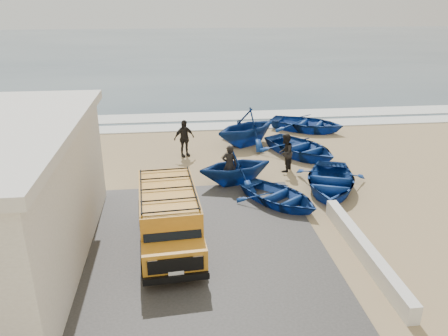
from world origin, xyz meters
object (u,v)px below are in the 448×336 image
boat_mid_left (235,166)px  boat_far_left (246,127)px  fisherman_front (230,165)px  fisherman_back (184,138)px  fisherman_middle (285,153)px  boat_far_right (307,123)px  boat_mid_right (300,147)px  parapet (364,251)px  boat_near_left (279,196)px  boat_near_right (330,181)px  van (169,216)px

boat_mid_left → boat_far_left: bearing=-28.5°
fisherman_front → fisherman_back: (-1.80, 3.79, 0.06)m
fisherman_middle → fisherman_front: bearing=-31.4°
fisherman_middle → boat_far_right: bearing=-171.0°
boat_mid_right → boat_far_left: bearing=109.6°
fisherman_front → fisherman_middle: 3.00m
parapet → boat_near_left: (-1.73, 3.95, 0.08)m
fisherman_middle → boat_mid_right: bearing=-179.9°
boat_near_left → boat_near_right: boat_near_right is taller
boat_mid_right → fisherman_front: size_ratio=2.41×
van → boat_near_right: van is taller
boat_far_right → fisherman_front: fisherman_front is taller
boat_mid_left → boat_far_left: 5.40m
parapet → fisherman_middle: size_ratio=3.39×
boat_near_right → boat_mid_right: size_ratio=0.98×
van → boat_far_right: 14.63m
boat_far_right → fisherman_back: size_ratio=2.31×
van → boat_mid_right: van is taller
parapet → fisherman_back: size_ratio=3.19×
parapet → boat_far_right: bearing=80.6°
parapet → boat_far_left: boat_far_left is taller
boat_far_right → fisherman_back: bearing=147.2°
fisherman_middle → fisherman_back: 5.20m
boat_far_left → boat_mid_left: bearing=-46.4°
parapet → boat_mid_left: 6.91m
boat_far_right → van: bearing=177.1°
parapet → fisherman_middle: 7.44m
boat_mid_left → fisherman_middle: fisherman_middle is taller
fisherman_back → van: bearing=-120.2°
boat_near_left → fisherman_back: (-3.47, 5.98, 0.58)m
boat_mid_right → van: bearing=-159.8°
fisherman_front → fisherman_middle: size_ratio=1.00×
fisherman_middle → boat_far_left: bearing=-129.8°
boat_far_left → fisherman_back: (-3.39, -1.44, -0.07)m
boat_near_right → boat_far_left: size_ratio=1.09×
fisherman_front → boat_far_left: bearing=-96.7°
boat_near_left → boat_far_left: bearing=54.2°
van → boat_far_left: (4.12, 9.92, -0.05)m
van → boat_far_left: 10.74m
fisherman_back → boat_near_left: bearing=-85.1°
boat_far_left → boat_mid_right: bearing=17.4°
boat_far_left → fisherman_front: (-1.58, -5.22, -0.12)m
van → boat_mid_left: bearing=55.2°
boat_near_right → fisherman_back: (-5.86, 4.91, 0.51)m
parapet → fisherman_back: (-5.19, 9.93, 0.66)m
boat_far_right → fisherman_middle: size_ratio=2.45×
boat_mid_left → boat_mid_right: (3.76, 3.16, -0.40)m
boat_mid_left → fisherman_back: (-2.06, 3.80, 0.10)m
boat_near_left → fisherman_front: size_ratio=1.95×
boat_mid_right → boat_far_right: bearing=39.4°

